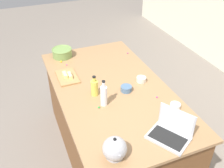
{
  "coord_description": "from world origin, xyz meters",
  "views": [
    {
      "loc": [
        1.97,
        -0.8,
        2.4
      ],
      "look_at": [
        0.0,
        0.0,
        0.95
      ],
      "focal_mm": 41.7,
      "sensor_mm": 36.0,
      "label": 1
    }
  ],
  "objects_px": {
    "cutting_board": "(67,77)",
    "butter_stick_right": "(70,75)",
    "kettle": "(115,149)",
    "butter_stick_left": "(65,75)",
    "ramekin_medium": "(141,79)",
    "laptop": "(171,132)",
    "bottle_oil": "(95,88)",
    "ramekin_wide": "(175,106)",
    "bottle_vinegar": "(104,95)",
    "ramekin_small": "(126,89)",
    "mixing_bowl_large": "(62,53)"
  },
  "relations": [
    {
      "from": "cutting_board",
      "to": "butter_stick_right",
      "type": "height_order",
      "value": "butter_stick_right"
    },
    {
      "from": "kettle",
      "to": "butter_stick_left",
      "type": "xyz_separation_m",
      "value": [
        -1.17,
        -0.08,
        -0.04
      ]
    },
    {
      "from": "ramekin_medium",
      "to": "laptop",
      "type": "bearing_deg",
      "value": -10.55
    },
    {
      "from": "laptop",
      "to": "cutting_board",
      "type": "relative_size",
      "value": 1.18
    },
    {
      "from": "butter_stick_right",
      "to": "bottle_oil",
      "type": "bearing_deg",
      "value": 21.58
    },
    {
      "from": "kettle",
      "to": "butter_stick_left",
      "type": "relative_size",
      "value": 1.94
    },
    {
      "from": "bottle_oil",
      "to": "ramekin_wide",
      "type": "bearing_deg",
      "value": 52.42
    },
    {
      "from": "bottle_vinegar",
      "to": "ramekin_small",
      "type": "relative_size",
      "value": 2.38
    },
    {
      "from": "ramekin_medium",
      "to": "ramekin_wide",
      "type": "xyz_separation_m",
      "value": [
        0.51,
        0.08,
        -0.0
      ]
    },
    {
      "from": "butter_stick_left",
      "to": "ramekin_wide",
      "type": "distance_m",
      "value": 1.18
    },
    {
      "from": "ramekin_wide",
      "to": "laptop",
      "type": "bearing_deg",
      "value": -39.09
    },
    {
      "from": "bottle_oil",
      "to": "butter_stick_right",
      "type": "relative_size",
      "value": 1.91
    },
    {
      "from": "mixing_bowl_large",
      "to": "butter_stick_left",
      "type": "height_order",
      "value": "mixing_bowl_large"
    },
    {
      "from": "ramekin_wide",
      "to": "mixing_bowl_large",
      "type": "bearing_deg",
      "value": -152.02
    },
    {
      "from": "butter_stick_right",
      "to": "butter_stick_left",
      "type": "bearing_deg",
      "value": -120.5
    },
    {
      "from": "cutting_board",
      "to": "bottle_vinegar",
      "type": "bearing_deg",
      "value": 19.18
    },
    {
      "from": "cutting_board",
      "to": "mixing_bowl_large",
      "type": "bearing_deg",
      "value": 172.9
    },
    {
      "from": "laptop",
      "to": "bottle_oil",
      "type": "height_order",
      "value": "laptop"
    },
    {
      "from": "butter_stick_left",
      "to": "bottle_vinegar",
      "type": "bearing_deg",
      "value": 21.04
    },
    {
      "from": "laptop",
      "to": "bottle_oil",
      "type": "bearing_deg",
      "value": -153.24
    },
    {
      "from": "bottle_oil",
      "to": "butter_stick_left",
      "type": "xyz_separation_m",
      "value": [
        -0.4,
        -0.19,
        -0.05
      ]
    },
    {
      "from": "ramekin_small",
      "to": "ramekin_wide",
      "type": "bearing_deg",
      "value": 36.01
    },
    {
      "from": "laptop",
      "to": "ramekin_wide",
      "type": "distance_m",
      "value": 0.36
    },
    {
      "from": "ramekin_small",
      "to": "ramekin_wide",
      "type": "distance_m",
      "value": 0.5
    },
    {
      "from": "butter_stick_left",
      "to": "ramekin_medium",
      "type": "bearing_deg",
      "value": 63.26
    },
    {
      "from": "cutting_board",
      "to": "butter_stick_right",
      "type": "bearing_deg",
      "value": 44.15
    },
    {
      "from": "butter_stick_left",
      "to": "kettle",
      "type": "bearing_deg",
      "value": 4.09
    },
    {
      "from": "mixing_bowl_large",
      "to": "laptop",
      "type": "bearing_deg",
      "value": 16.68
    },
    {
      "from": "butter_stick_left",
      "to": "ramekin_small",
      "type": "height_order",
      "value": "same"
    },
    {
      "from": "mixing_bowl_large",
      "to": "butter_stick_right",
      "type": "xyz_separation_m",
      "value": [
        0.5,
        -0.04,
        -0.02
      ]
    },
    {
      "from": "cutting_board",
      "to": "butter_stick_right",
      "type": "xyz_separation_m",
      "value": [
        0.02,
        0.02,
        0.03
      ]
    },
    {
      "from": "bottle_oil",
      "to": "kettle",
      "type": "height_order",
      "value": "bottle_oil"
    },
    {
      "from": "kettle",
      "to": "butter_stick_left",
      "type": "height_order",
      "value": "kettle"
    },
    {
      "from": "bottle_oil",
      "to": "butter_stick_left",
      "type": "distance_m",
      "value": 0.45
    },
    {
      "from": "ramekin_small",
      "to": "ramekin_wide",
      "type": "xyz_separation_m",
      "value": [
        0.41,
        0.3,
        -0.0
      ]
    },
    {
      "from": "bottle_vinegar",
      "to": "mixing_bowl_large",
      "type": "bearing_deg",
      "value": -172.44
    },
    {
      "from": "kettle",
      "to": "ramekin_medium",
      "type": "bearing_deg",
      "value": 142.01
    },
    {
      "from": "laptop",
      "to": "bottle_oil",
      "type": "distance_m",
      "value": 0.84
    },
    {
      "from": "butter_stick_left",
      "to": "ramekin_small",
      "type": "bearing_deg",
      "value": 47.43
    },
    {
      "from": "kettle",
      "to": "ramekin_wide",
      "type": "xyz_separation_m",
      "value": [
        -0.3,
        0.71,
        -0.06
      ]
    },
    {
      "from": "mixing_bowl_large",
      "to": "ramekin_wide",
      "type": "bearing_deg",
      "value": 27.98
    },
    {
      "from": "laptop",
      "to": "kettle",
      "type": "bearing_deg",
      "value": -87.36
    },
    {
      "from": "butter_stick_left",
      "to": "ramekin_small",
      "type": "relative_size",
      "value": 1.0
    },
    {
      "from": "bottle_oil",
      "to": "ramekin_medium",
      "type": "bearing_deg",
      "value": 94.69
    },
    {
      "from": "mixing_bowl_large",
      "to": "butter_stick_right",
      "type": "bearing_deg",
      "value": -4.25
    },
    {
      "from": "butter_stick_right",
      "to": "kettle",
      "type": "bearing_deg",
      "value": 1.94
    },
    {
      "from": "laptop",
      "to": "ramekin_medium",
      "type": "bearing_deg",
      "value": 169.45
    },
    {
      "from": "ramekin_small",
      "to": "ramekin_medium",
      "type": "xyz_separation_m",
      "value": [
        -0.1,
        0.22,
        -0.0
      ]
    },
    {
      "from": "laptop",
      "to": "butter_stick_right",
      "type": "height_order",
      "value": "laptop"
    },
    {
      "from": "mixing_bowl_large",
      "to": "bottle_vinegar",
      "type": "relative_size",
      "value": 0.92
    }
  ]
}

